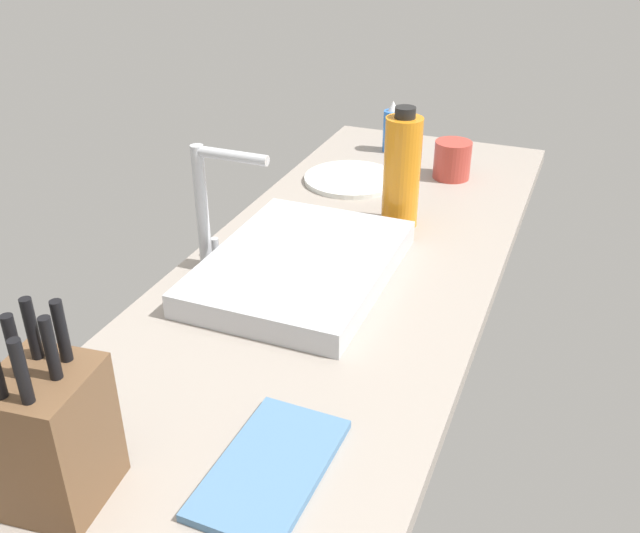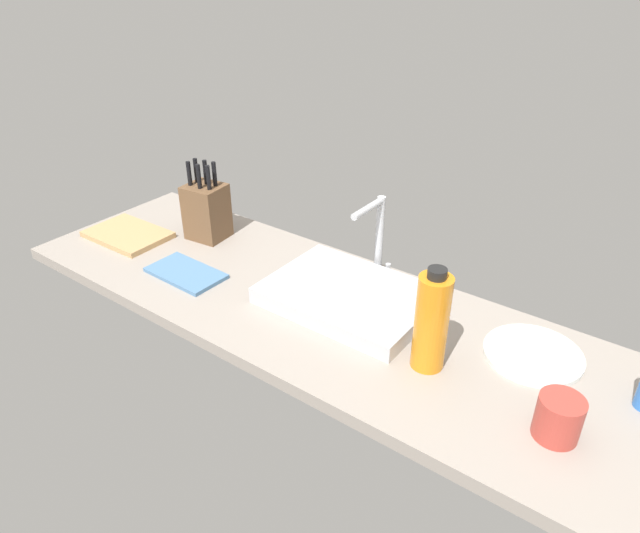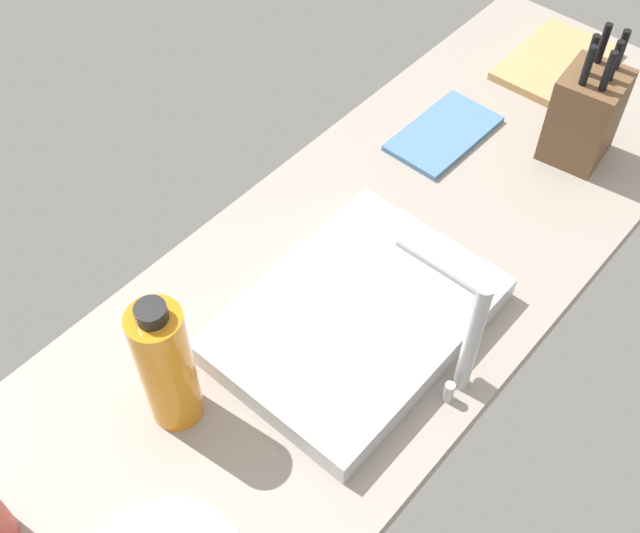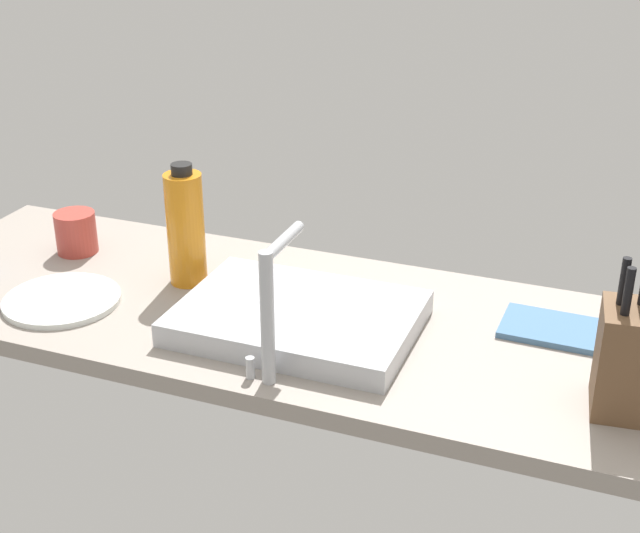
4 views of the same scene
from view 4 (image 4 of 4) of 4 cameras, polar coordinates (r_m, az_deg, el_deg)
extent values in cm
cube|color=gray|center=(172.98, 0.96, -3.99)|extent=(189.63, 58.95, 3.50)
cube|color=#B7BABF|center=(168.29, -1.42, -3.31)|extent=(44.23, 31.96, 4.63)
cylinder|color=#B7BABF|center=(147.43, -3.39, -3.38)|extent=(2.40, 2.40, 24.35)
cylinder|color=#B7BABF|center=(148.28, -2.39, 1.62)|extent=(2.00, 14.04, 2.00)
cylinder|color=#B7BABF|center=(153.84, -4.49, -6.48)|extent=(1.60, 1.60, 4.00)
cube|color=brown|center=(150.06, 19.58, -5.75)|extent=(13.34, 12.41, 18.18)
cylinder|color=black|center=(145.07, 18.89, -0.89)|extent=(1.55, 1.55, 7.87)
cylinder|color=black|center=(141.96, 19.14, -1.52)|extent=(1.55, 1.55, 7.87)
cylinder|color=orange|center=(184.62, -8.59, 2.37)|extent=(7.80, 7.80, 23.73)
cylinder|color=black|center=(180.06, -8.86, 6.18)|extent=(4.29, 4.29, 2.20)
cylinder|color=silver|center=(185.83, -16.19, -2.07)|extent=(23.34, 23.34, 1.20)
cube|color=teal|center=(173.54, 15.38, -3.99)|extent=(23.59, 13.56, 1.20)
cylinder|color=#B23D33|center=(206.81, -15.36, 2.12)|extent=(9.12, 9.12, 9.36)
camera|label=1|loc=(1.91, 37.73, 15.56)|focal=39.83mm
camera|label=2|loc=(2.77, -7.19, 25.86)|focal=32.00mm
camera|label=3|loc=(1.50, -35.11, 30.27)|focal=44.12mm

